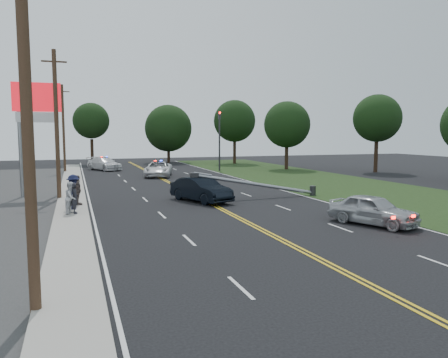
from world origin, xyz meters
name	(u,v)px	position (x,y,z in m)	size (l,w,h in m)	color
ground	(252,225)	(0.00, 0.00, 0.00)	(120.00, 120.00, 0.00)	black
sidewalk	(72,202)	(-8.40, 10.00, 0.06)	(1.80, 70.00, 0.12)	#9E998F
grass_verge	(359,189)	(13.50, 10.00, 0.01)	(12.00, 80.00, 0.01)	black
centerline_yellow	(197,197)	(0.00, 10.00, 0.01)	(0.36, 80.00, 0.00)	gold
pylon_sign	(37,112)	(-10.50, 14.00, 6.00)	(3.20, 0.35, 8.00)	gray
traffic_signal	(219,136)	(8.30, 30.00, 4.21)	(0.28, 0.41, 7.05)	#2D2D30
fallen_streetlight	(263,185)	(4.19, 8.00, 0.92)	(9.36, 0.44, 1.91)	#2D2D30
utility_pole_near	(26,108)	(-9.20, -8.00, 5.08)	(1.60, 0.28, 10.00)	#382619
utility_pole_mid	(57,124)	(-9.20, 12.00, 5.08)	(1.60, 0.28, 10.00)	#382619
utility_pole_far	(63,128)	(-9.20, 34.00, 5.08)	(1.60, 0.28, 10.00)	#382619
tree_6	(91,121)	(-5.67, 46.29, 6.25)	(5.12, 5.12, 8.83)	black
tree_7	(168,128)	(5.57, 46.54, 5.24)	(7.12, 7.12, 8.80)	black
tree_8	(235,121)	(14.38, 41.19, 6.27)	(6.15, 6.15, 9.35)	black
tree_9	(287,125)	(16.94, 29.43, 5.55)	(5.72, 5.72, 8.43)	black
tree_13	(377,118)	(24.78, 22.34, 6.18)	(5.43, 5.43, 8.91)	black
crashed_sedan	(201,189)	(-0.33, 7.91, 0.80)	(1.70, 4.88, 1.61)	black
waiting_sedan	(373,210)	(5.64, -1.90, 0.75)	(1.76, 4.38, 1.49)	#A8ABB0
emergency_a	(158,169)	(0.10, 25.56, 0.78)	(2.58, 5.59, 1.55)	silver
emergency_b	(104,164)	(-4.71, 35.44, 0.79)	(2.21, 5.44, 1.58)	silver
bystander_a	(75,198)	(-8.21, 5.42, 0.97)	(0.62, 0.41, 1.70)	#222229
bystander_b	(71,198)	(-8.39, 5.43, 1.00)	(0.85, 0.66, 1.75)	silver
bystander_c	(74,192)	(-8.26, 6.88, 1.12)	(1.30, 0.75, 2.01)	#171B3B
bystander_d	(78,190)	(-8.02, 8.35, 1.03)	(1.07, 0.45, 1.83)	#5E4F4B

